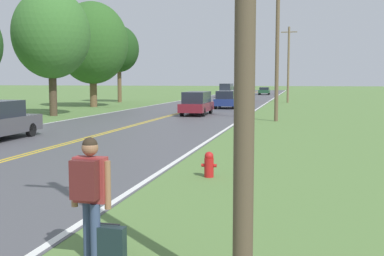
% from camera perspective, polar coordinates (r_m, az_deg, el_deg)
% --- Properties ---
extents(hitchhiker_person, '(0.62, 0.44, 1.81)m').
position_cam_1_polar(hitchhiker_person, '(7.05, -12.06, -6.80)').
color(hitchhiker_person, '#38476B').
rests_on(hitchhiker_person, ground).
extents(suitcase, '(0.45, 0.18, 0.60)m').
position_cam_1_polar(suitcase, '(7.14, -9.69, -13.55)').
color(suitcase, '#19282D').
rests_on(suitcase, ground).
extents(fire_hydrant, '(0.42, 0.26, 0.69)m').
position_cam_1_polar(fire_hydrant, '(13.02, 2.03, -4.31)').
color(fire_hydrant, red).
rests_on(fire_hydrant, ground).
extents(utility_pole_midground, '(1.80, 0.24, 8.90)m').
position_cam_1_polar(utility_pole_midground, '(30.99, 10.07, 9.32)').
color(utility_pole_midground, brown).
rests_on(utility_pole_midground, ground).
extents(utility_pole_far, '(1.80, 0.24, 8.60)m').
position_cam_1_polar(utility_pole_far, '(56.34, 11.36, 7.50)').
color(utility_pole_far, brown).
rests_on(utility_pole_far, ground).
extents(tree_left_verge, '(6.79, 6.79, 10.03)m').
position_cam_1_polar(tree_left_verge, '(47.67, -11.72, 9.82)').
color(tree_left_verge, brown).
rests_on(tree_left_verge, ground).
extents(tree_behind_sign, '(4.63, 4.63, 8.84)m').
position_cam_1_polar(tree_behind_sign, '(57.09, -8.65, 9.22)').
color(tree_behind_sign, brown).
rests_on(tree_behind_sign, ground).
extents(tree_right_cluster, '(5.56, 5.56, 9.10)m').
position_cam_1_polar(tree_right_cluster, '(36.67, -16.34, 10.60)').
color(tree_right_cluster, '#473828').
rests_on(tree_right_cluster, ground).
extents(car_maroon_suv_mid_near, '(1.88, 4.92, 1.74)m').
position_cam_1_polar(car_maroon_suv_mid_near, '(35.89, 0.57, 3.01)').
color(car_maroon_suv_mid_near, black).
rests_on(car_maroon_suv_mid_near, ground).
extents(car_dark_blue_hatchback_mid_far, '(1.87, 3.80, 1.61)m').
position_cam_1_polar(car_dark_blue_hatchback_mid_far, '(44.27, 4.10, 3.42)').
color(car_dark_blue_hatchback_mid_far, black).
rests_on(car_dark_blue_hatchback_mid_far, ground).
extents(car_red_suv_receding, '(1.99, 4.84, 1.84)m').
position_cam_1_polar(car_red_suv_receding, '(56.69, 6.02, 4.04)').
color(car_red_suv_receding, black).
rests_on(car_red_suv_receding, ground).
extents(car_white_van_distant, '(1.80, 4.84, 2.06)m').
position_cam_1_polar(car_white_van_distant, '(71.28, 4.10, 4.47)').
color(car_white_van_distant, black).
rests_on(car_white_van_distant, ground).
extents(car_dark_green_sedan_horizon, '(1.85, 4.32, 1.30)m').
position_cam_1_polar(car_dark_green_sedan_horizon, '(85.24, 8.57, 4.39)').
color(car_dark_green_sedan_horizon, black).
rests_on(car_dark_green_sedan_horizon, ground).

